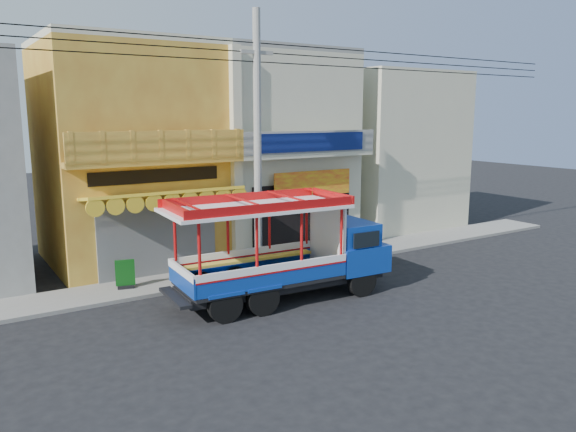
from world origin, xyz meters
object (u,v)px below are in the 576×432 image
object	(u,v)px
potted_plant_b	(329,241)
potted_plant_c	(345,238)
songthaew_truck	(296,248)
utility_pole	(261,131)
potted_plant_a	(306,249)
green_sign	(125,276)

from	to	relation	value
potted_plant_b	potted_plant_c	world-z (taller)	potted_plant_b
songthaew_truck	potted_plant_c	bearing A→B (deg)	37.27
potted_plant_b	potted_plant_c	size ratio (longest dim) A/B	1.09
utility_pole	potted_plant_a	xyz separation A→B (m)	(2.16, 0.41, -4.45)
green_sign	potted_plant_c	size ratio (longest dim) A/B	1.00
potted_plant_b	utility_pole	bearing A→B (deg)	67.73
songthaew_truck	potted_plant_a	distance (m)	4.08
potted_plant_a	potted_plant_b	world-z (taller)	potted_plant_b
utility_pole	potted_plant_a	bearing A→B (deg)	10.81
potted_plant_a	potted_plant_b	xyz separation A→B (m)	(1.33, 0.36, 0.05)
green_sign	potted_plant_a	distance (m)	6.81
green_sign	potted_plant_c	bearing A→B (deg)	2.04
songthaew_truck	potted_plant_a	bearing A→B (deg)	51.04
utility_pole	green_sign	xyz separation A→B (m)	(-4.64, 0.71, -4.52)
potted_plant_b	potted_plant_c	bearing A→B (deg)	-110.28
potted_plant_b	green_sign	bearing A→B (deg)	55.70
utility_pole	potted_plant_b	xyz separation A→B (m)	(3.49, 0.77, -4.41)
potted_plant_a	potted_plant_c	bearing A→B (deg)	-13.20
songthaew_truck	potted_plant_b	size ratio (longest dim) A/B	6.93
utility_pole	potted_plant_c	bearing A→B (deg)	12.89
potted_plant_a	utility_pole	bearing A→B (deg)	162.87
potted_plant_a	potted_plant_b	size ratio (longest dim) A/B	0.91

